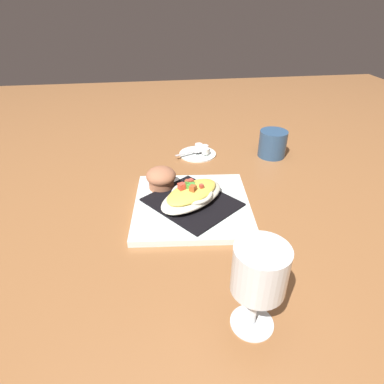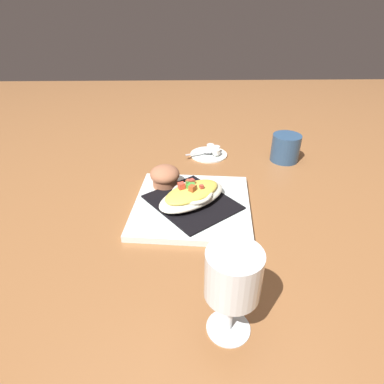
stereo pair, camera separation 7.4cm
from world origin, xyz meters
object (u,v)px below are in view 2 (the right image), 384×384
at_px(square_plate, 192,205).
at_px(coffee_mug, 286,149).
at_px(creamer_cup_0, 216,152).
at_px(creamer_cup_2, 210,147).
at_px(stemmed_glass, 233,279).
at_px(creamer_cup_1, 216,149).
at_px(muffin, 165,176).
at_px(spoon, 208,151).
at_px(gratin_dish, 192,195).
at_px(creamer_saucer, 209,154).

xyz_separation_m(square_plate, coffee_mug, (-0.29, -0.25, 0.03)).
relative_size(creamer_cup_0, creamer_cup_2, 1.00).
relative_size(stemmed_glass, creamer_cup_1, 6.33).
height_order(muffin, stemmed_glass, stemmed_glass).
height_order(coffee_mug, creamer_cup_2, coffee_mug).
height_order(muffin, creamer_cup_2, muffin).
bearing_deg(coffee_mug, spoon, -9.03).
distance_m(stemmed_glass, spoon, 0.62).
bearing_deg(spoon, creamer_cup_2, -112.05).
xyz_separation_m(stemmed_glass, creamer_cup_0, (-0.03, -0.60, -0.09)).
xyz_separation_m(gratin_dish, stemmed_glass, (-0.05, 0.32, 0.07)).
relative_size(creamer_saucer, spoon, 1.19).
bearing_deg(gratin_dish, stemmed_glass, 98.48).
bearing_deg(gratin_dish, spoon, -100.88).
xyz_separation_m(gratin_dish, creamer_cup_0, (-0.08, -0.28, -0.02)).
bearing_deg(coffee_mug, creamer_cup_2, -15.96).
height_order(creamer_saucer, creamer_cup_2, creamer_cup_2).
xyz_separation_m(creamer_saucer, creamer_cup_2, (-0.01, -0.02, 0.01)).
relative_size(coffee_mug, creamer_saucer, 0.84).
xyz_separation_m(coffee_mug, stemmed_glass, (0.24, 0.57, 0.07)).
bearing_deg(creamer_cup_0, muffin, 53.02).
bearing_deg(creamer_cup_2, creamer_cup_0, 112.34).
relative_size(gratin_dish, muffin, 2.63).
bearing_deg(creamer_saucer, muffin, 59.07).
xyz_separation_m(gratin_dish, creamer_cup_2, (-0.07, -0.32, -0.02)).
relative_size(spoon, creamer_cup_2, 4.03).
distance_m(square_plate, gratin_dish, 0.03).
distance_m(square_plate, creamer_cup_2, 0.32).
distance_m(square_plate, stemmed_glass, 0.34).
height_order(creamer_saucer, creamer_cup_1, creamer_cup_1).
relative_size(stemmed_glass, creamer_cup_0, 6.33).
height_order(coffee_mug, spoon, coffee_mug).
height_order(square_plate, creamer_cup_0, creamer_cup_0).
relative_size(gratin_dish, creamer_cup_1, 8.12).
bearing_deg(coffee_mug, square_plate, 41.31).
distance_m(coffee_mug, stemmed_glass, 0.63).
bearing_deg(square_plate, stemmed_glass, 98.47).
xyz_separation_m(square_plate, creamer_cup_2, (-0.07, -0.32, 0.01)).
distance_m(gratin_dish, creamer_cup_2, 0.32).
relative_size(gratin_dish, creamer_saucer, 1.69).
bearing_deg(gratin_dish, creamer_cup_2, -101.86).
height_order(coffee_mug, creamer_cup_0, coffee_mug).
height_order(stemmed_glass, spoon, stemmed_glass).
height_order(gratin_dish, creamer_cup_2, gratin_dish).
xyz_separation_m(muffin, spoon, (-0.12, -0.21, -0.03)).
bearing_deg(muffin, creamer_cup_2, -119.51).
relative_size(muffin, creamer_cup_0, 3.09).
bearing_deg(creamer_cup_2, creamer_cup_1, 138.12).
bearing_deg(muffin, creamer_saucer, -120.93).
bearing_deg(stemmed_glass, spoon, -90.69).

